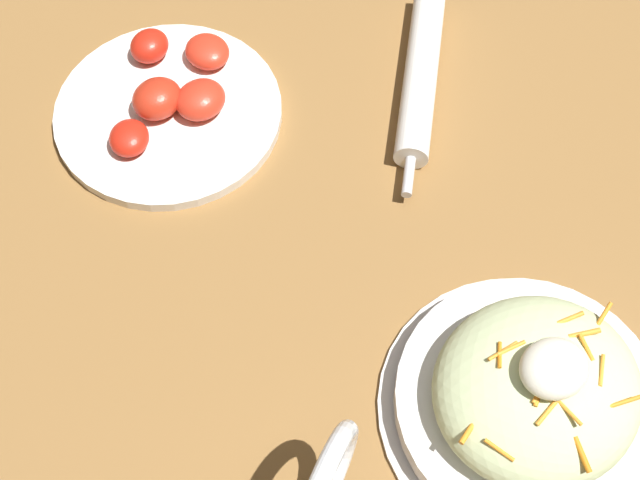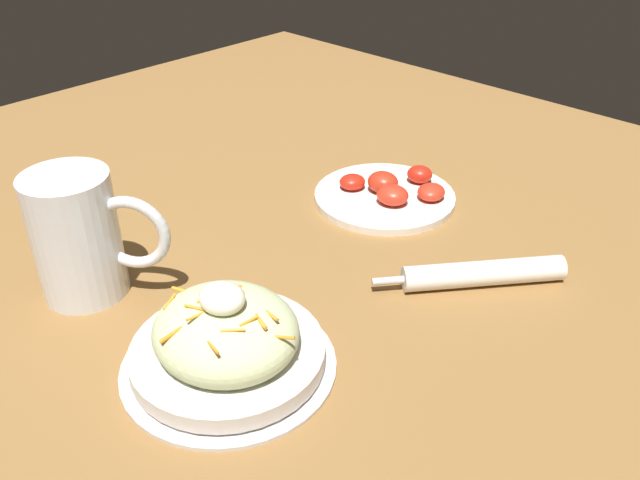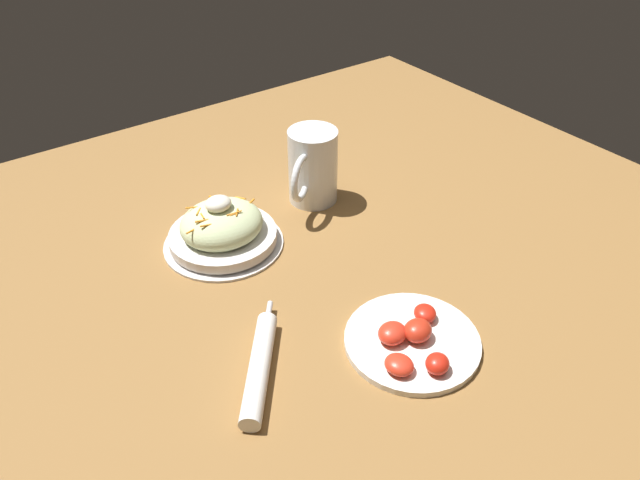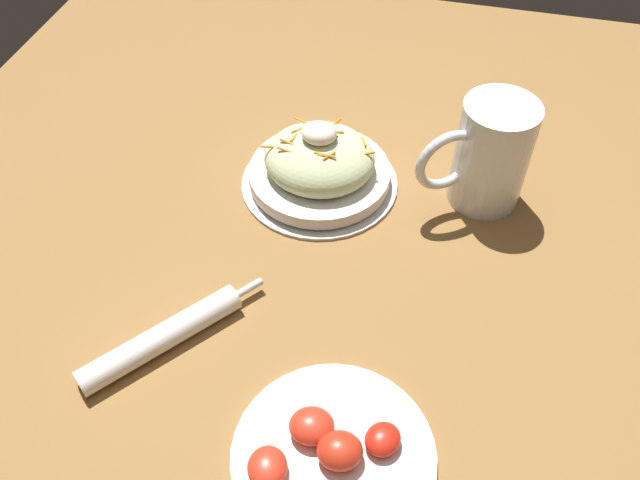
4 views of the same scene
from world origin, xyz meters
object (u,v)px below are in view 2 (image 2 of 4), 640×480
object	(u,v)px
salad_plate	(227,342)
tomato_plate	(388,193)
beer_mug	(80,243)
napkin_roll	(482,273)

from	to	relation	value
salad_plate	tomato_plate	xyz separation A→B (m)	(0.10, -0.37, -0.02)
beer_mug	salad_plate	bearing A→B (deg)	-172.57
beer_mug	napkin_roll	size ratio (longest dim) A/B	0.78
salad_plate	napkin_roll	world-z (taller)	salad_plate
napkin_roll	salad_plate	bearing A→B (deg)	70.53
napkin_roll	tomato_plate	xyz separation A→B (m)	(0.20, -0.08, -0.00)
salad_plate	beer_mug	size ratio (longest dim) A/B	1.45
salad_plate	tomato_plate	bearing A→B (deg)	-74.71
beer_mug	napkin_roll	distance (m)	0.45
napkin_roll	tomato_plate	bearing A→B (deg)	-22.29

